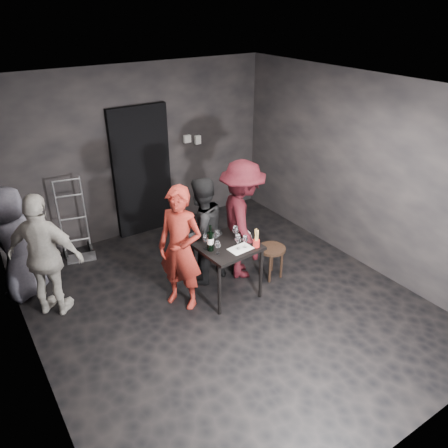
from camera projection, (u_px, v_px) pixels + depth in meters
floor at (226, 304)px, 5.66m from camera, size 4.50×5.00×0.02m
ceiling at (227, 90)px, 4.41m from camera, size 4.50×5.00×0.02m
wall_back at (139, 153)px, 6.88m from camera, size 4.50×0.04×2.70m
wall_front at (417, 335)px, 3.18m from camera, size 4.50×0.04×2.70m
wall_left at (20, 270)px, 3.93m from camera, size 0.04×5.00×2.70m
wall_right at (360, 172)px, 6.13m from camera, size 0.04×5.00×2.70m
doorway at (142, 172)px, 6.97m from camera, size 0.95×0.10×2.10m
wallbox_upper at (187, 139)px, 7.21m from camera, size 0.12×0.06×0.12m
wallbox_lower at (198, 140)px, 7.33m from camera, size 0.10×0.06×0.14m
hand_truck at (78, 243)px, 6.60m from camera, size 0.42×0.35×1.26m
tasting_table at (227, 251)px, 5.58m from camera, size 0.72×0.72×0.75m
stool at (272, 253)px, 6.05m from camera, size 0.38×0.38×0.47m
server_red at (180, 244)px, 5.29m from camera, size 0.69×0.76×1.75m
woman_black at (201, 231)px, 5.82m from camera, size 0.80×0.52×1.53m
man_maroon at (242, 213)px, 5.87m from camera, size 0.95×1.35×1.90m
bystander_cream at (45, 253)px, 5.15m from camera, size 1.07×1.02×1.71m
bystander_grey at (15, 243)px, 5.49m from camera, size 0.87×0.76×1.57m
tasting_mat at (241, 249)px, 5.43m from camera, size 0.31×0.22×0.00m
wine_glass_a at (218, 247)px, 5.29m from camera, size 0.07×0.07×0.19m
wine_glass_b at (206, 241)px, 5.39m from camera, size 0.11×0.11×0.22m
wine_glass_c at (217, 236)px, 5.55m from camera, size 0.08×0.08×0.18m
wine_glass_d at (238, 241)px, 5.38m from camera, size 0.11×0.11×0.22m
wine_glass_e at (245, 241)px, 5.42m from camera, size 0.08×0.08×0.18m
wine_glass_f at (235, 232)px, 5.59m from camera, size 0.09×0.09×0.21m
wine_bottle at (210, 241)px, 5.35m from camera, size 0.08×0.08×0.34m
breadstick_cup at (256, 238)px, 5.43m from camera, size 0.08×0.08×0.26m
reserved_card at (247, 235)px, 5.64m from camera, size 0.11×0.15×0.11m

